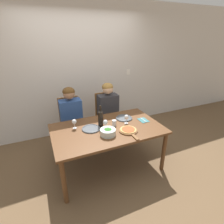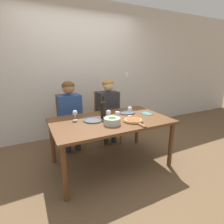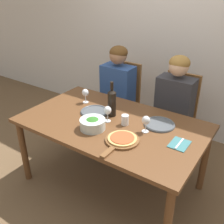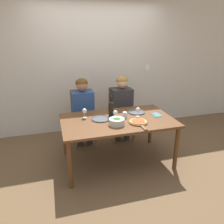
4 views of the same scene
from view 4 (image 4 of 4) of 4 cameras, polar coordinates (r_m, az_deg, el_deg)
ground_plane at (r=3.62m, az=1.35°, el=-12.62°), size 40.00×40.00×0.00m
back_wall at (r=4.46m, az=-4.05°, el=12.31°), size 10.00×0.06×2.70m
dining_table at (r=3.31m, az=1.44°, el=-3.11°), size 1.67×0.99×0.73m
chair_left at (r=4.03m, az=-7.71°, el=-0.90°), size 0.42×0.42×0.99m
chair_right at (r=4.18m, az=2.08°, el=0.07°), size 0.42×0.42×0.99m
person_woman at (r=3.85m, az=-7.60°, el=1.52°), size 0.47×0.51×1.22m
person_man at (r=4.01m, az=2.63°, el=2.44°), size 0.47×0.51×1.22m
wine_bottle at (r=3.30m, az=-0.24°, el=0.88°), size 0.08×0.08×0.34m
broccoli_bowl at (r=3.07m, az=1.24°, el=-2.52°), size 0.22×0.22×0.10m
dinner_plate_left at (r=3.27m, az=-2.96°, el=-1.79°), size 0.28×0.28×0.02m
dinner_plate_right at (r=3.57m, az=6.44°, el=0.00°), size 0.28×0.28×0.02m
pizza_on_board at (r=3.16m, az=6.91°, el=-2.62°), size 0.28×0.42×0.04m
wine_glass_left at (r=3.32m, az=-7.19°, el=0.16°), size 0.07×0.07×0.15m
wine_glass_right at (r=3.37m, az=6.80°, el=0.46°), size 0.07×0.07×0.15m
wine_glass_centre at (r=3.22m, az=0.88°, el=-0.32°), size 0.07×0.07×0.15m
water_tumbler at (r=3.32m, az=3.37°, el=-0.77°), size 0.07×0.07×0.09m
fork_on_napkin at (r=3.51m, az=11.60°, el=-0.73°), size 0.14×0.18×0.01m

